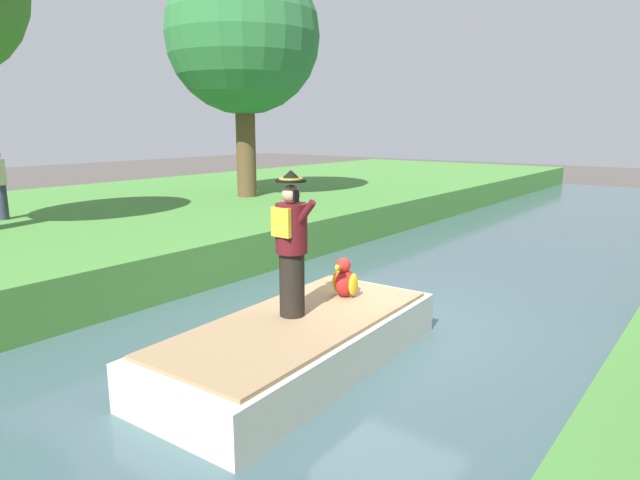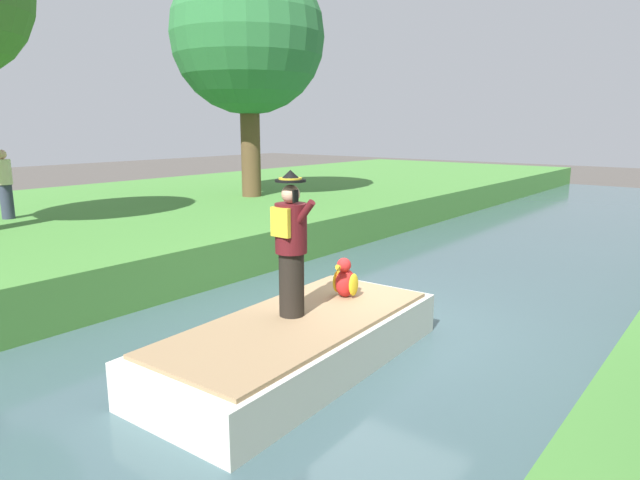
% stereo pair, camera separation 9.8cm
% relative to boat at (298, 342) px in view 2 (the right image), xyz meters
% --- Properties ---
extents(ground_plane, '(80.00, 80.00, 0.00)m').
position_rel_boat_xyz_m(ground_plane, '(0.00, 1.73, -0.40)').
color(ground_plane, '#4C4742').
extents(canal_water, '(6.78, 48.00, 0.10)m').
position_rel_boat_xyz_m(canal_water, '(0.00, 1.73, -0.35)').
color(canal_water, '#3D565B').
rests_on(canal_water, ground).
extents(grass_bank_near, '(11.84, 48.00, 0.95)m').
position_rel_boat_xyz_m(grass_bank_near, '(-9.31, 1.73, 0.07)').
color(grass_bank_near, '#478438').
rests_on(grass_bank_near, ground).
extents(boat, '(2.00, 4.28, 0.61)m').
position_rel_boat_xyz_m(boat, '(0.00, 0.00, 0.00)').
color(boat, silver).
rests_on(boat, canal_water).
extents(person_pirate, '(0.61, 0.42, 1.85)m').
position_rel_boat_xyz_m(person_pirate, '(-0.16, 0.07, 1.23)').
color(person_pirate, black).
rests_on(person_pirate, boat).
extents(parrot_plush, '(0.36, 0.35, 0.57)m').
position_rel_boat_xyz_m(parrot_plush, '(-0.08, 1.12, 0.55)').
color(parrot_plush, red).
rests_on(parrot_plush, boat).
extents(tree_slender, '(4.51, 4.51, 6.96)m').
position_rel_boat_xyz_m(tree_slender, '(-7.88, 6.94, 5.22)').
color(tree_slender, brown).
rests_on(tree_slender, grass_bank_near).
extents(person_bystander, '(0.34, 0.34, 1.60)m').
position_rel_boat_xyz_m(person_bystander, '(-9.33, 0.43, 1.36)').
color(person_bystander, '#33384C').
rests_on(person_bystander, grass_bank_near).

